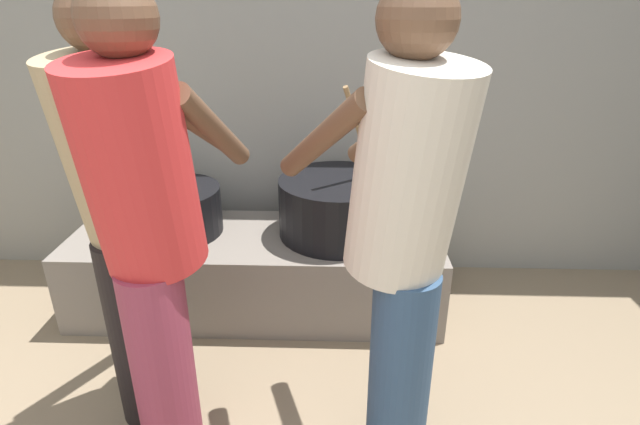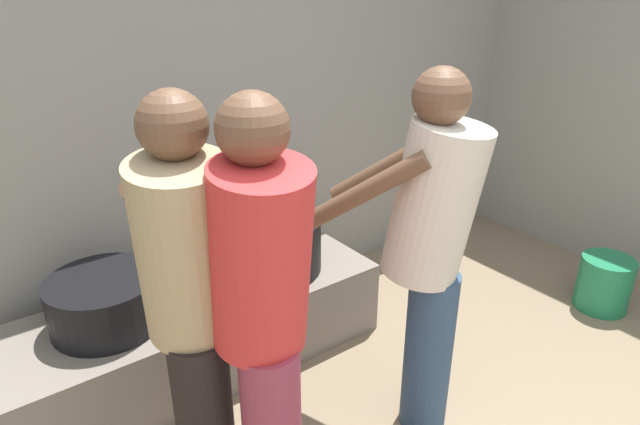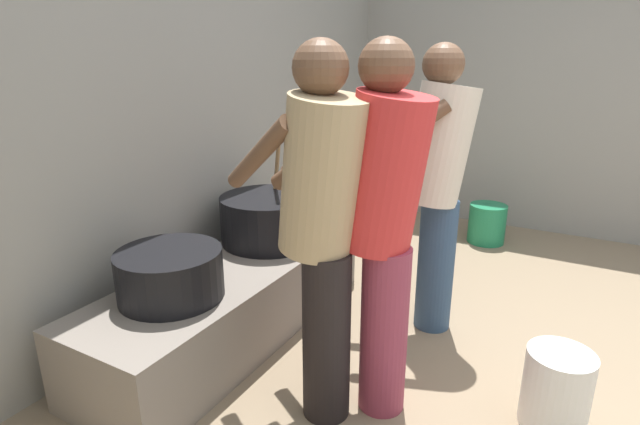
# 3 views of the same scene
# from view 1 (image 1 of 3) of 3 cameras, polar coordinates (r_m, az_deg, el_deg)

# --- Properties ---
(block_enclosure_rear) EXTENTS (5.44, 0.20, 2.18)m
(block_enclosure_rear) POSITION_cam_1_polar(r_m,az_deg,el_deg) (2.75, -3.67, 15.32)
(block_enclosure_rear) COLOR gray
(block_enclosure_rear) RESTS_ON ground_plane
(hearth_ledge) EXTENTS (1.82, 0.60, 0.40)m
(hearth_ledge) POSITION_cam_1_polar(r_m,az_deg,el_deg) (2.57, -7.22, -6.61)
(hearth_ledge) COLOR slate
(hearth_ledge) RESTS_ON ground_plane
(cooking_pot_main) EXTENTS (0.58, 0.58, 0.74)m
(cooking_pot_main) POSITION_cam_1_polar(r_m,az_deg,el_deg) (2.42, 2.13, 0.70)
(cooking_pot_main) COLOR black
(cooking_pot_main) RESTS_ON hearth_ledge
(cooking_pot_secondary) EXTENTS (0.48, 0.48, 0.23)m
(cooking_pot_secondary) POSITION_cam_1_polar(r_m,az_deg,el_deg) (2.55, -16.64, 0.20)
(cooking_pot_secondary) COLOR black
(cooking_pot_secondary) RESTS_ON hearth_ledge
(cook_in_tan_shirt) EXTENTS (0.55, 0.72, 1.53)m
(cook_in_tan_shirt) POSITION_cam_1_polar(r_m,az_deg,el_deg) (1.75, -21.72, 1.33)
(cook_in_tan_shirt) COLOR black
(cook_in_tan_shirt) RESTS_ON ground_plane
(cook_in_cream_shirt) EXTENTS (0.62, 0.71, 1.54)m
(cook_in_cream_shirt) POSITION_cam_1_polar(r_m,az_deg,el_deg) (1.44, 9.59, -1.81)
(cook_in_cream_shirt) COLOR navy
(cook_in_cream_shirt) RESTS_ON ground_plane
(cook_in_red_shirt) EXTENTS (0.42, 0.69, 1.54)m
(cook_in_red_shirt) POSITION_cam_1_polar(r_m,az_deg,el_deg) (1.53, -19.25, -1.25)
(cook_in_red_shirt) COLOR #8C3347
(cook_in_red_shirt) RESTS_ON ground_plane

